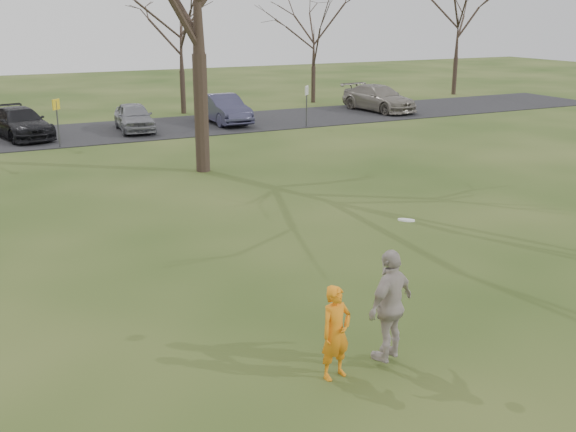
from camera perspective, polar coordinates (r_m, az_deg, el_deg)
The scene contains 11 objects.
ground at distance 11.74m, azimuth 8.93°, elevation -12.13°, with size 120.00×120.00×0.00m, color #1E380F.
parking_strip at distance 34.31m, azimuth -15.94°, elevation 6.69°, with size 62.00×6.50×0.04m, color black.
player_defender at distance 10.92m, azimuth 4.02°, elevation -9.67°, with size 0.57×0.37×1.55m, color orange.
car_3 at distance 33.80m, azimuth -21.45°, elevation 7.24°, with size 1.91×4.70×1.36m, color black.
car_4 at distance 34.22m, azimuth -12.73°, elevation 8.07°, with size 1.59×3.95×1.34m, color gray.
car_5 at distance 35.93m, azimuth -5.41°, elevation 8.90°, with size 1.56×4.47×1.47m, color #34344E.
car_7 at distance 40.61m, azimuth 7.59°, elevation 9.73°, with size 2.06×5.07×1.47m, color gray.
catching_play at distance 11.27m, azimuth 8.55°, elevation -7.35°, with size 1.20×0.85×2.40m.
sign_yellow at distance 30.85m, azimuth -18.74°, elevation 8.08°, with size 0.35×0.35×2.08m.
sign_white at distance 34.56m, azimuth 1.57°, elevation 9.79°, with size 0.35×0.35×2.08m.
small_tree_row at distance 39.80m, azimuth -11.48°, elevation 13.92°, with size 55.00×5.90×8.50m.
Camera 1 is at (-6.12, -8.29, 5.63)m, focal length 42.58 mm.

